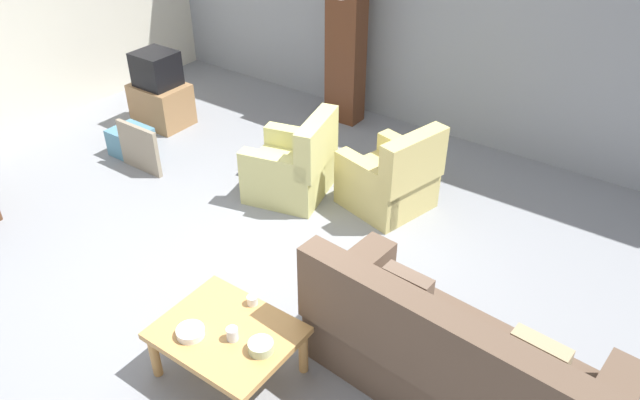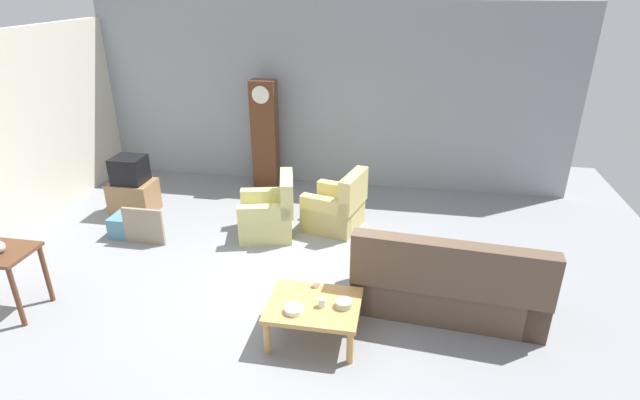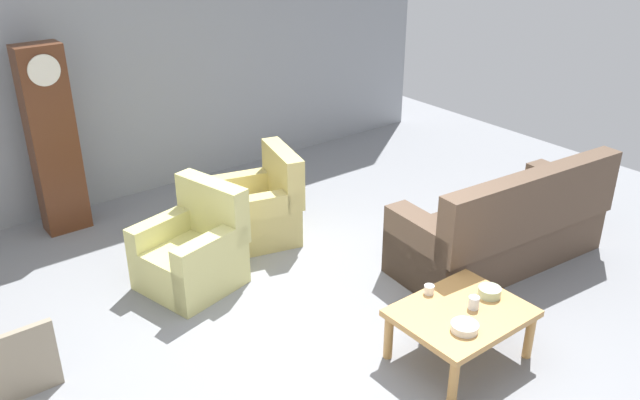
{
  "view_description": "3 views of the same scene",
  "coord_description": "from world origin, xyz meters",
  "px_view_note": "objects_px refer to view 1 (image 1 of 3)",
  "views": [
    {
      "loc": [
        2.86,
        -2.89,
        3.54
      ],
      "look_at": [
        0.43,
        0.51,
        0.74
      ],
      "focal_mm": 34.03,
      "sensor_mm": 36.0,
      "label": 1
    },
    {
      "loc": [
        1.39,
        -4.98,
        3.52
      ],
      "look_at": [
        0.35,
        0.85,
        0.84
      ],
      "focal_mm": 27.71,
      "sensor_mm": 36.0,
      "label": 2
    },
    {
      "loc": [
        -2.73,
        -3.38,
        3.25
      ],
      "look_at": [
        0.27,
        0.49,
        0.93
      ],
      "focal_mm": 36.89,
      "sensor_mm": 36.0,
      "label": 3
    }
  ],
  "objects_px": {
    "grandfather_clock": "(346,46)",
    "tv_crt": "(156,69)",
    "cup_blue_rimmed": "(232,334)",
    "bowl_white_stacked": "(190,332)",
    "tv_stand_cabinet": "(162,104)",
    "coffee_table_wood": "(227,337)",
    "storage_box_blue": "(131,142)",
    "framed_picture_leaning": "(139,148)",
    "armchair_olive_far": "(391,181)",
    "armchair_olive_near": "(293,169)",
    "bowl_shallow_green": "(261,347)",
    "cup_white_porcelain": "(252,300)",
    "couch_floral": "(453,364)"
  },
  "relations": [
    {
      "from": "armchair_olive_near",
      "to": "cup_blue_rimmed",
      "type": "distance_m",
      "value": 2.5
    },
    {
      "from": "armchair_olive_near",
      "to": "cup_white_porcelain",
      "type": "relative_size",
      "value": 12.09
    },
    {
      "from": "armchair_olive_far",
      "to": "tv_crt",
      "type": "height_order",
      "value": "tv_crt"
    },
    {
      "from": "armchair_olive_near",
      "to": "tv_stand_cabinet",
      "type": "distance_m",
      "value": 2.4
    },
    {
      "from": "bowl_white_stacked",
      "to": "bowl_shallow_green",
      "type": "xyz_separation_m",
      "value": [
        0.49,
        0.18,
        0.01
      ]
    },
    {
      "from": "tv_stand_cabinet",
      "to": "cup_white_porcelain",
      "type": "height_order",
      "value": "tv_stand_cabinet"
    },
    {
      "from": "couch_floral",
      "to": "tv_stand_cabinet",
      "type": "xyz_separation_m",
      "value": [
        -4.86,
        1.81,
        -0.09
      ]
    },
    {
      "from": "grandfather_clock",
      "to": "tv_stand_cabinet",
      "type": "distance_m",
      "value": 2.44
    },
    {
      "from": "couch_floral",
      "to": "tv_crt",
      "type": "relative_size",
      "value": 4.51
    },
    {
      "from": "grandfather_clock",
      "to": "tv_crt",
      "type": "bearing_deg",
      "value": -141.4
    },
    {
      "from": "tv_stand_cabinet",
      "to": "coffee_table_wood",
      "type": "bearing_deg",
      "value": -36.04
    },
    {
      "from": "armchair_olive_far",
      "to": "tv_stand_cabinet",
      "type": "distance_m",
      "value": 3.32
    },
    {
      "from": "armchair_olive_near",
      "to": "tv_stand_cabinet",
      "type": "relative_size",
      "value": 1.4
    },
    {
      "from": "framed_picture_leaning",
      "to": "bowl_white_stacked",
      "type": "xyz_separation_m",
      "value": [
        2.61,
        -1.75,
        0.18
      ]
    },
    {
      "from": "armchair_olive_near",
      "to": "armchair_olive_far",
      "type": "distance_m",
      "value": 1.02
    },
    {
      "from": "storage_box_blue",
      "to": "bowl_white_stacked",
      "type": "bearing_deg",
      "value": -32.84
    },
    {
      "from": "storage_box_blue",
      "to": "cup_blue_rimmed",
      "type": "bearing_deg",
      "value": -28.81
    },
    {
      "from": "cup_blue_rimmed",
      "to": "coffee_table_wood",
      "type": "bearing_deg",
      "value": 160.33
    },
    {
      "from": "coffee_table_wood",
      "to": "bowl_white_stacked",
      "type": "height_order",
      "value": "bowl_white_stacked"
    },
    {
      "from": "couch_floral",
      "to": "cup_blue_rimmed",
      "type": "xyz_separation_m",
      "value": [
        -1.31,
        -0.74,
        0.12
      ]
    },
    {
      "from": "couch_floral",
      "to": "cup_blue_rimmed",
      "type": "bearing_deg",
      "value": -150.38
    },
    {
      "from": "armchair_olive_near",
      "to": "armchair_olive_far",
      "type": "height_order",
      "value": "same"
    },
    {
      "from": "tv_stand_cabinet",
      "to": "framed_picture_leaning",
      "type": "xyz_separation_m",
      "value": [
        0.68,
        -0.95,
        0.01
      ]
    },
    {
      "from": "armchair_olive_far",
      "to": "cup_blue_rimmed",
      "type": "relative_size",
      "value": 9.77
    },
    {
      "from": "armchair_olive_far",
      "to": "tv_stand_cabinet",
      "type": "bearing_deg",
      "value": -179.42
    },
    {
      "from": "couch_floral",
      "to": "tv_stand_cabinet",
      "type": "distance_m",
      "value": 5.19
    },
    {
      "from": "armchair_olive_near",
      "to": "coffee_table_wood",
      "type": "xyz_separation_m",
      "value": [
        1.09,
        -2.17,
        0.06
      ]
    },
    {
      "from": "couch_floral",
      "to": "tv_stand_cabinet",
      "type": "bearing_deg",
      "value": 159.62
    },
    {
      "from": "couch_floral",
      "to": "storage_box_blue",
      "type": "height_order",
      "value": "couch_floral"
    },
    {
      "from": "armchair_olive_near",
      "to": "framed_picture_leaning",
      "type": "xyz_separation_m",
      "value": [
        -1.69,
        -0.59,
        -0.03
      ]
    },
    {
      "from": "bowl_shallow_green",
      "to": "grandfather_clock",
      "type": "bearing_deg",
      "value": 116.19
    },
    {
      "from": "coffee_table_wood",
      "to": "cup_blue_rimmed",
      "type": "bearing_deg",
      "value": -19.67
    },
    {
      "from": "storage_box_blue",
      "to": "bowl_shallow_green",
      "type": "height_order",
      "value": "bowl_shallow_green"
    },
    {
      "from": "armchair_olive_far",
      "to": "coffee_table_wood",
      "type": "xyz_separation_m",
      "value": [
        0.14,
        -2.55,
        0.06
      ]
    },
    {
      "from": "armchair_olive_far",
      "to": "armchair_olive_near",
      "type": "bearing_deg",
      "value": -157.82
    },
    {
      "from": "grandfather_clock",
      "to": "bowl_shallow_green",
      "type": "bearing_deg",
      "value": -63.81
    },
    {
      "from": "cup_blue_rimmed",
      "to": "bowl_white_stacked",
      "type": "distance_m",
      "value": 0.3
    },
    {
      "from": "tv_crt",
      "to": "coffee_table_wood",
      "type": "bearing_deg",
      "value": -36.04
    },
    {
      "from": "storage_box_blue",
      "to": "grandfather_clock",
      "type": "bearing_deg",
      "value": 55.6
    },
    {
      "from": "armchair_olive_far",
      "to": "storage_box_blue",
      "type": "relative_size",
      "value": 2.22
    },
    {
      "from": "coffee_table_wood",
      "to": "cup_blue_rimmed",
      "type": "relative_size",
      "value": 9.83
    },
    {
      "from": "tv_crt",
      "to": "framed_picture_leaning",
      "type": "distance_m",
      "value": 1.25
    },
    {
      "from": "coffee_table_wood",
      "to": "storage_box_blue",
      "type": "distance_m",
      "value": 3.62
    },
    {
      "from": "couch_floral",
      "to": "armchair_olive_far",
      "type": "relative_size",
      "value": 2.27
    },
    {
      "from": "coffee_table_wood",
      "to": "tv_stand_cabinet",
      "type": "height_order",
      "value": "tv_stand_cabinet"
    },
    {
      "from": "coffee_table_wood",
      "to": "bowl_white_stacked",
      "type": "distance_m",
      "value": 0.26
    },
    {
      "from": "coffee_table_wood",
      "to": "storage_box_blue",
      "type": "height_order",
      "value": "coffee_table_wood"
    },
    {
      "from": "framed_picture_leaning",
      "to": "bowl_white_stacked",
      "type": "bearing_deg",
      "value": -33.78
    },
    {
      "from": "coffee_table_wood",
      "to": "framed_picture_leaning",
      "type": "xyz_separation_m",
      "value": [
        -2.78,
        1.57,
        -0.09
      ]
    },
    {
      "from": "grandfather_clock",
      "to": "bowl_white_stacked",
      "type": "xyz_separation_m",
      "value": [
        1.47,
        -4.15,
        -0.52
      ]
    }
  ]
}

